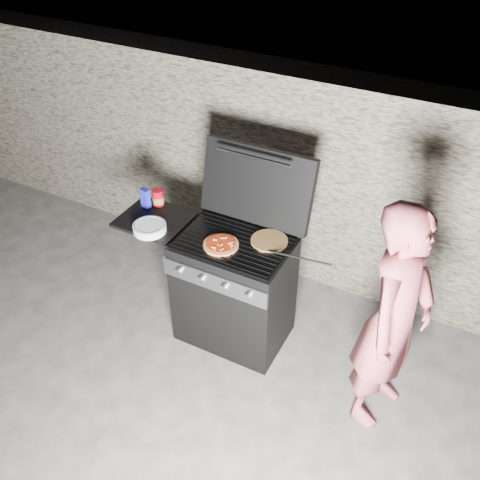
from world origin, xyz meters
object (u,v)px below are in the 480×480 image
at_px(person, 394,320).
at_px(pizza_topped, 221,244).
at_px(gas_grill, 205,280).
at_px(sauce_jar, 158,197).

bearing_deg(person, pizza_topped, 99.18).
bearing_deg(gas_grill, person, -5.44).
relative_size(pizza_topped, sauce_jar, 1.87).
bearing_deg(gas_grill, pizza_topped, -21.20).
distance_m(gas_grill, pizza_topped, 0.51).
bearing_deg(pizza_topped, sauce_jar, 160.85).
bearing_deg(sauce_jar, pizza_topped, -19.15).
bearing_deg(pizza_topped, person, -2.87).
bearing_deg(gas_grill, sauce_jar, 161.65).
bearing_deg(person, sauce_jar, 93.22).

